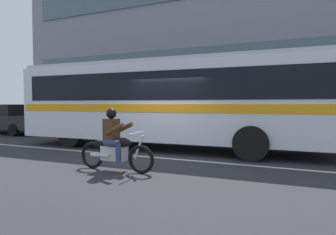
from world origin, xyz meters
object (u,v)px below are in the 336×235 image
parked_sedan_curbside (8,118)px  fire_hydrant (277,133)px  motorcycle_with_rider (115,145)px  transit_bus (168,98)px

parked_sedan_curbside → fire_hydrant: size_ratio=6.28×
motorcycle_with_rider → fire_hydrant: motorcycle_with_rider is taller
motorcycle_with_rider → parked_sedan_curbside: 12.00m
motorcycle_with_rider → fire_hydrant: bearing=62.6°
parked_sedan_curbside → motorcycle_with_rider: bearing=-25.8°
motorcycle_with_rider → fire_hydrant: size_ratio=2.85×
motorcycle_with_rider → parked_sedan_curbside: (-10.80, 5.22, 0.20)m
parked_sedan_curbside → fire_hydrant: 14.22m
motorcycle_with_rider → fire_hydrant: (3.35, 6.48, -0.14)m
transit_bus → fire_hydrant: bearing=35.9°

